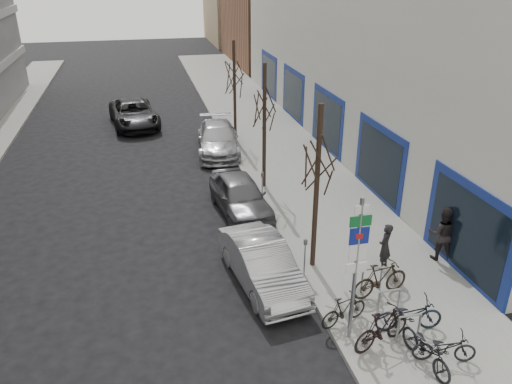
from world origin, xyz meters
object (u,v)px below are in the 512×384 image
tree_near (319,150)px  pedestrian_near (385,246)px  parked_car_back (218,139)px  meter_mid (262,184)px  bike_rack (389,299)px  bike_far_curb (445,345)px  highway_sign_pole (356,262)px  lane_car (134,113)px  bike_near_right (382,327)px  bike_mid_curb (409,312)px  parked_car_mid (240,195)px  parked_car_front (262,264)px  meter_back (236,141)px  tree_mid (265,97)px  meter_front (305,254)px  tree_far (234,68)px  bike_far_inner (381,279)px  pedestrian_far (442,233)px  bike_mid_inner (344,309)px  bike_near_left (427,346)px

tree_near → pedestrian_near: bearing=-17.6°
parked_car_back → meter_mid: bearing=-76.8°
bike_rack → bike_far_curb: size_ratio=1.45×
highway_sign_pole → lane_car: bearing=103.9°
bike_rack → bike_near_right: (-0.75, -1.09, 0.05)m
bike_mid_curb → parked_car_mid: bearing=28.1°
bike_near_right → parked_car_front: bearing=13.7°
meter_back → tree_mid: bearing=-83.6°
meter_front → parked_car_front: parked_car_front is taller
tree_far → bike_far_inner: tree_far is taller
parked_car_mid → pedestrian_far: size_ratio=2.34×
highway_sign_pole → tree_near: size_ratio=0.76×
pedestrian_far → tree_near: bearing=15.8°
tree_far → bike_mid_curb: tree_far is taller
tree_far → tree_near: bearing=-90.0°
bike_near_right → meter_mid: bearing=-13.1°
tree_mid → bike_mid_inner: (-0.15, -9.47, -3.50)m
bike_near_right → bike_far_inner: size_ratio=1.00×
bike_near_left → bike_far_curb: bike_near_left is taller
bike_mid_curb → parked_car_mid: 8.58m
bike_near_left → bike_mid_inner: 2.32m
parked_car_front → pedestrian_near: (3.95, -0.22, 0.22)m
meter_mid → bike_near_right: meter_mid is taller
pedestrian_far → parked_car_front: bearing=22.6°
parked_car_front → parked_car_back: parked_car_back is taller
meter_front → lane_car: lane_car is taller
tree_far → meter_mid: 8.62m
meter_back → bike_near_right: bearing=-86.4°
bike_mid_curb → parked_car_front: 4.49m
meter_mid → meter_back: 5.50m
pedestrian_far → bike_near_right: bearing=66.0°
bike_far_curb → parked_car_mid: bearing=34.8°
bike_near_left → pedestrian_near: bearing=69.9°
pedestrian_far → parked_car_back: bearing=-42.2°
tree_far → parked_car_mid: (-1.48, -8.52, -3.35)m
bike_rack → bike_near_left: 1.96m
meter_back → bike_rack: bearing=-83.0°
tree_near → parked_car_mid: bearing=108.3°
parked_car_mid → lane_car: lane_car is taller
lane_car → pedestrian_far: bearing=-69.5°
parked_car_front → tree_mid: bearing=67.7°
highway_sign_pole → bike_near_right: (0.65, -0.48, -1.75)m
bike_rack → meter_front: size_ratio=1.78×
meter_mid → bike_mid_curb: meter_mid is taller
meter_front → pedestrian_far: size_ratio=0.67×
meter_back → bike_far_inner: bearing=-81.7°
bike_mid_inner → meter_front: bearing=-9.7°
tree_near → bike_mid_inner: 4.59m
highway_sign_pole → bike_far_curb: bearing=-35.2°
tree_mid → bike_mid_inner: tree_mid is taller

